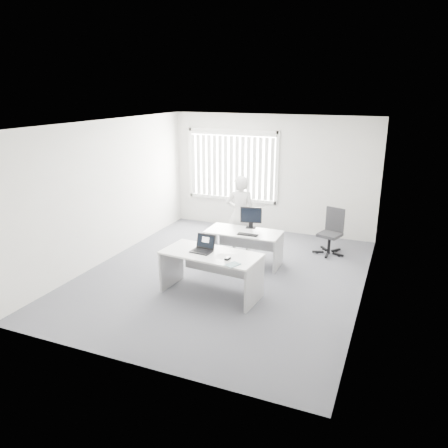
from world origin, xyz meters
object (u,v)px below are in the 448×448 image
at_px(desk_far, 244,240).
at_px(laptop, 201,244).
at_px(desk_near, 211,265).
at_px(monitor, 251,218).
at_px(office_chair, 330,240).
at_px(person, 240,214).

distance_m(desk_far, laptop, 1.60).
bearing_deg(laptop, desk_near, 11.83).
bearing_deg(desk_far, monitor, 77.81).
height_order(desk_far, office_chair, office_chair).
relative_size(desk_far, office_chair, 1.52).
bearing_deg(monitor, office_chair, 20.93).
bearing_deg(laptop, desk_far, 87.79).
xyz_separation_m(office_chair, laptop, (-1.70, -2.75, 0.58)).
height_order(desk_near, laptop, laptop).
bearing_deg(desk_far, laptop, -97.40).
distance_m(desk_near, desk_far, 1.52).
bearing_deg(monitor, desk_far, -114.20).
height_order(laptop, monitor, monitor).
xyz_separation_m(desk_near, person, (-0.26, 2.08, 0.29)).
xyz_separation_m(office_chair, monitor, (-1.46, -0.95, 0.58)).
relative_size(desk_near, laptop, 4.94).
relative_size(person, monitor, 3.87).
distance_m(person, laptop, 2.10).
bearing_deg(desk_near, person, 102.14).
bearing_deg(person, monitor, 120.29).
relative_size(desk_far, monitor, 3.42).
bearing_deg(person, desk_near, 78.37).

